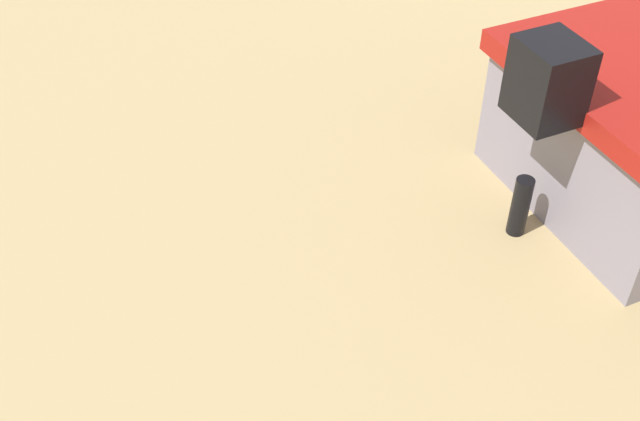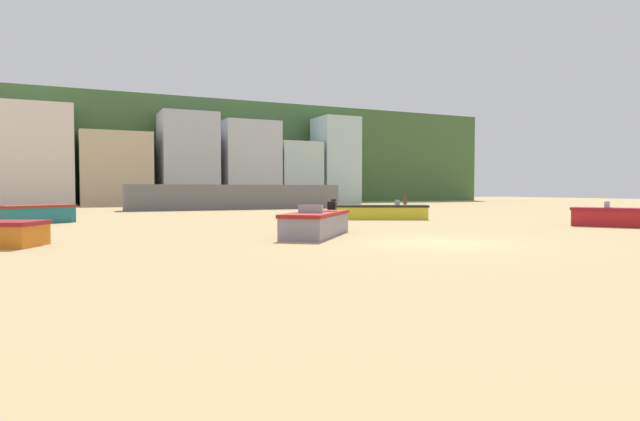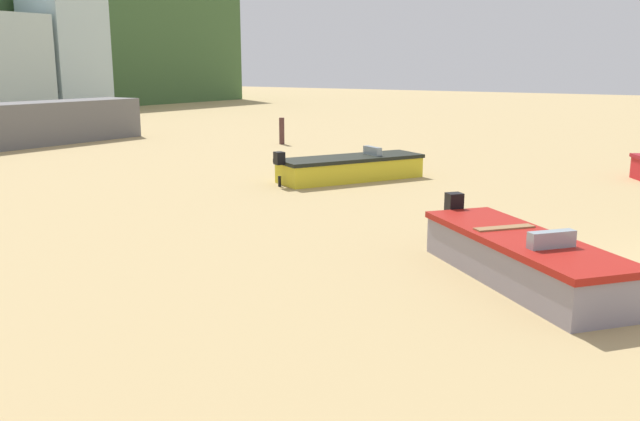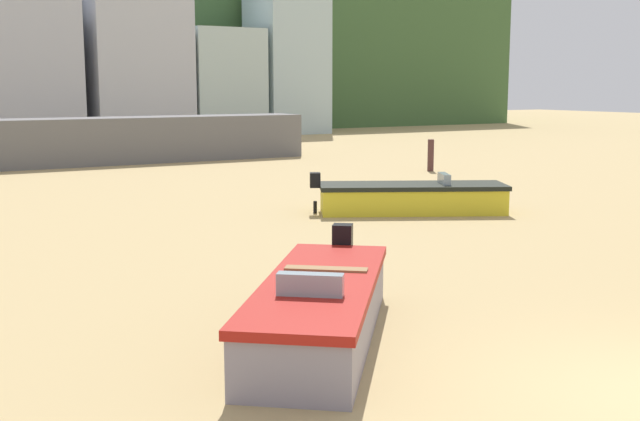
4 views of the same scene
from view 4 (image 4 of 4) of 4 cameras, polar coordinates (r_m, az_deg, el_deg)
harbor_pier at (r=36.42m, az=-14.67°, el=4.94°), size 17.78×2.40×2.04m
townhouse_centre_left at (r=52.44m, az=-20.67°, el=10.21°), size 6.05×5.27×10.08m
townhouse_centre at (r=54.74m, az=-13.42°, el=10.16°), size 6.36×6.62×9.50m
townhouse_centre_right at (r=56.77m, az=-7.59°, el=9.17°), size 5.06×6.66×7.32m
townhouse_far_right at (r=58.34m, az=-2.44°, el=10.84°), size 4.74×5.05×10.57m
boat_grey_0 at (r=10.71m, az=0.01°, el=-7.15°), size 4.11×4.60×1.17m
boat_yellow_2 at (r=21.56m, az=6.68°, el=0.92°), size 5.19×3.70×1.11m
mooring_post_mid_beach at (r=32.23m, az=8.03°, el=3.98°), size 0.25×0.25×1.29m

